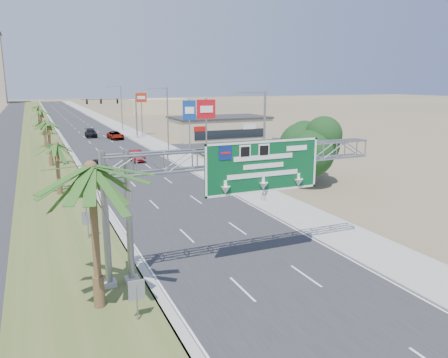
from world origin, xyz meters
TOP-DOWN VIEW (x-y plane):
  - ground at (0.00, 0.00)m, footprint 600.00×600.00m
  - road at (0.00, 110.00)m, footprint 12.00×300.00m
  - sidewalk_right at (8.50, 110.00)m, footprint 4.00×300.00m
  - median_grass at (-10.00, 110.00)m, footprint 7.00×300.00m
  - opposing_road at (-17.00, 110.00)m, footprint 8.00×300.00m
  - sign_gantry at (-1.06, 9.93)m, footprint 16.75×1.24m
  - palm_near at (-9.20, 8.00)m, footprint 5.70×5.70m
  - palm_row_b at (-9.50, 32.00)m, footprint 3.99×3.99m
  - palm_row_c at (-9.50, 48.00)m, footprint 3.99×3.99m
  - palm_row_d at (-9.50, 66.00)m, footprint 3.99×3.99m
  - palm_row_e at (-9.50, 85.00)m, footprint 3.99×3.99m
  - palm_row_f at (-9.50, 110.00)m, footprint 3.99×3.99m
  - streetlight_near at (7.30, 22.00)m, footprint 3.27×0.44m
  - streetlight_mid at (7.30, 52.00)m, footprint 3.27×0.44m
  - streetlight_far at (7.30, 88.00)m, footprint 3.27×0.44m
  - signal_mast at (5.17, 71.97)m, footprint 10.28×0.71m
  - store_building at (22.00, 66.00)m, footprint 18.00×10.00m
  - oak_near at (15.00, 26.00)m, footprint 4.50×4.50m
  - oak_far at (18.00, 30.00)m, footprint 3.50×3.50m
  - median_signback_a at (-7.80, 6.00)m, footprint 0.75×0.08m
  - median_signback_b at (-8.50, 18.00)m, footprint 0.75×0.08m
  - building_distant_right at (30.00, 140.00)m, footprint 20.00×12.00m
  - car_left_lane at (-4.14, 43.27)m, footprint 2.04×4.11m
  - car_mid_lane at (1.50, 47.65)m, footprint 1.68×4.56m
  - car_right_lane at (3.21, 73.01)m, footprint 2.69×5.43m
  - car_far at (-0.69, 78.39)m, footprint 2.43×5.48m
  - pole_sign_red_near at (9.00, 39.93)m, footprint 2.41×0.45m
  - pole_sign_blue at (11.04, 52.23)m, footprint 2.01×0.77m
  - pole_sign_red_far at (9.20, 76.01)m, footprint 2.21×0.40m

SIDE VIEW (x-z plane):
  - ground at x=0.00m, z-range 0.00..0.00m
  - road at x=0.00m, z-range 0.00..0.02m
  - opposing_road at x=-17.00m, z-range 0.00..0.02m
  - sidewalk_right at x=8.50m, z-range 0.00..0.10m
  - median_grass at x=-10.00m, z-range 0.00..0.12m
  - car_left_lane at x=-4.14m, z-range 0.00..1.35m
  - car_right_lane at x=3.21m, z-range 0.00..1.48m
  - car_mid_lane at x=1.50m, z-range 0.00..1.49m
  - car_far at x=-0.69m, z-range 0.00..1.56m
  - median_signback_a at x=-7.80m, z-range 0.41..2.49m
  - median_signback_b at x=-8.50m, z-range 0.41..2.49m
  - store_building at x=22.00m, z-range 0.00..4.00m
  - building_distant_right at x=30.00m, z-range 0.00..5.00m
  - oak_far at x=18.00m, z-range 1.02..6.62m
  - palm_row_d at x=-9.50m, z-range 1.69..7.14m
  - oak_near at x=15.00m, z-range 1.13..7.93m
  - streetlight_near at x=7.30m, z-range -0.31..9.69m
  - streetlight_mid at x=7.30m, z-range -0.31..9.69m
  - streetlight_far at x=7.30m, z-range -0.31..9.69m
  - palm_row_f at x=-9.50m, z-range 1.83..7.58m
  - signal_mast at x=5.17m, z-range 0.85..8.85m
  - palm_row_b at x=-9.50m, z-range 1.93..7.87m
  - palm_row_e at x=-9.50m, z-range 2.02..8.16m
  - palm_row_c at x=-9.50m, z-range 2.29..9.04m
  - sign_gantry at x=-1.06m, z-range 2.31..9.81m
  - pole_sign_blue at x=11.04m, z-range 2.05..10.26m
  - pole_sign_red_near at x=9.00m, z-range 2.51..11.31m
  - palm_near at x=-9.20m, z-range 2.76..11.11m
  - pole_sign_red_far at x=9.20m, z-range 2.57..11.41m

